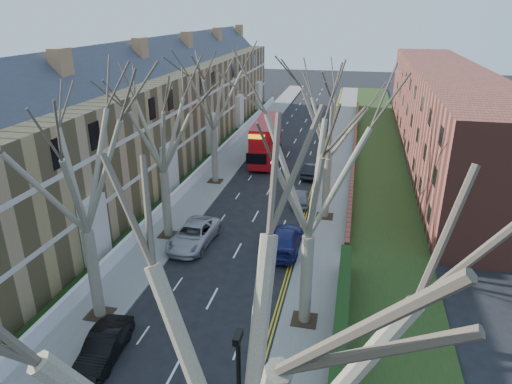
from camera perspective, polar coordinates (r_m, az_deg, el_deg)
The scene contains 18 objects.
pavement_left at distance 56.12m, azimuth -2.04°, elevation 5.20°, with size 3.00×102.00×0.12m, color slate.
pavement_right at distance 54.47m, azimuth 10.31°, elevation 4.32°, with size 3.00×102.00×0.12m, color slate.
terrace_left at distance 50.01m, azimuth -13.10°, elevation 9.03°, with size 9.70×78.00×13.60m.
flats_right at distance 57.95m, azimuth 22.37°, elevation 9.14°, with size 13.97×54.00×10.00m.
front_wall_left at distance 49.11m, azimuth -6.25°, elevation 3.28°, with size 0.30×78.00×1.00m.
grass_verge_right at distance 54.49m, azimuth 15.05°, elevation 4.02°, with size 6.00×102.00×0.06m.
tree_left_mid at distance 24.13m, azimuth -21.62°, elevation 4.27°, with size 10.50×10.50×14.71m.
tree_left_far at distance 32.65m, azimuth -11.98°, elevation 9.09°, with size 10.15×10.15×14.22m.
tree_left_dist at distance 43.60m, azimuth -5.52°, elevation 13.05°, with size 10.50×10.50×14.71m.
tree_right_near at distance 9.67m, azimuth -2.16°, elevation -19.60°, with size 10.85×10.85×15.20m.
tree_right_mid at distance 22.11m, azimuth 7.03°, elevation 4.15°, with size 10.50×10.50×14.71m.
tree_right_far at distance 35.73m, azimuth 9.40°, elevation 10.36°, with size 10.15×10.15×14.22m.
double_decker_bus at distance 52.36m, azimuth 1.30°, elevation 6.39°, with size 3.18×10.76×4.46m.
car_left_mid at distance 25.04m, azimuth -18.47°, elevation -17.78°, with size 1.50×4.31×1.42m, color black.
car_left_far at distance 33.99m, azimuth -7.80°, elevation -5.32°, with size 2.62×5.67×1.58m, color #AAA9AE.
car_right_near at distance 33.05m, azimuth 3.66°, elevation -5.96°, with size 2.25×5.53×1.61m, color navy.
car_right_mid at distance 40.71m, azimuth 5.54°, elevation -0.67°, with size 1.55×3.85×1.31m, color gray.
car_right_far at distance 47.54m, azimuth 7.02°, elevation 2.70°, with size 1.46×4.18×1.38m, color black.
Camera 1 is at (7.60, -12.97, 16.27)m, focal length 32.00 mm.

